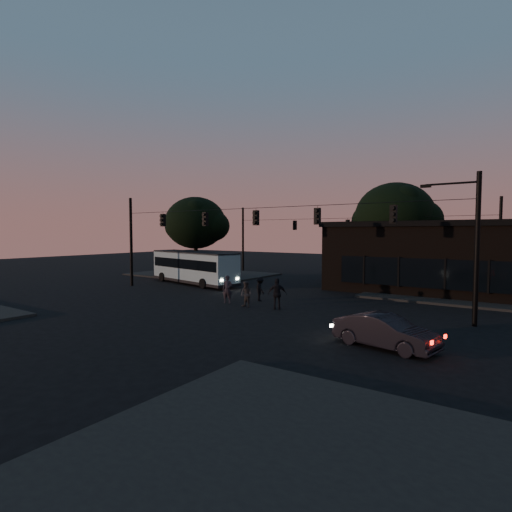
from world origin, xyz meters
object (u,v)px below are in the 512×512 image
Objects in this scene: pedestrian_d at (260,289)px; building at (436,256)px; car at (385,331)px; pedestrian_c at (277,294)px; pedestrian_a at (227,289)px; pedestrian_b at (246,294)px; bus at (194,266)px.

building is at bearing -91.57° from pedestrian_d.
pedestrian_c reaches higher than car.
pedestrian_d is (-8.65, -11.99, -1.91)m from building.
pedestrian_d is (1.31, 1.84, -0.10)m from pedestrian_a.
pedestrian_c is (1.98, 0.43, 0.14)m from pedestrian_b.
pedestrian_c is at bearing -113.85° from building.
bus is 2.58× the size of car.
pedestrian_a is (8.56, -5.84, -0.71)m from bus.
pedestrian_d is at bearing -66.70° from pedestrian_c.
pedestrian_d is at bearing 32.25° from pedestrian_a.
building reaches higher than bus.
pedestrian_a is 1.12× the size of pedestrian_d.
car is at bearing -43.00° from pedestrian_a.
pedestrian_b is (-8.11, -14.31, -1.91)m from building.
pedestrian_b is at bearing -36.64° from pedestrian_a.
bus is 10.39m from pedestrian_a.
pedestrian_b is at bearing 137.41° from pedestrian_d.
bus is at bearing -55.19° from pedestrian_c.
pedestrian_c is (12.39, -5.89, -0.67)m from bus.
pedestrian_d is (-2.52, 1.89, -0.14)m from pedestrian_c.
building is 18.35m from car.
pedestrian_b is 2.38m from pedestrian_d.
bus is 12.21m from pedestrian_b.
pedestrian_c reaches higher than pedestrian_a.
car is at bearing -85.23° from building.
pedestrian_c is (3.83, -0.05, 0.04)m from pedestrian_a.
pedestrian_b is (10.42, -6.31, -0.81)m from bus.
building is 14.91m from pedestrian_d.
pedestrian_c reaches higher than pedestrian_b.
pedestrian_c is 3.15m from pedestrian_d.
car is 2.16× the size of pedestrian_c.
building is at bearing 35.68° from bus.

